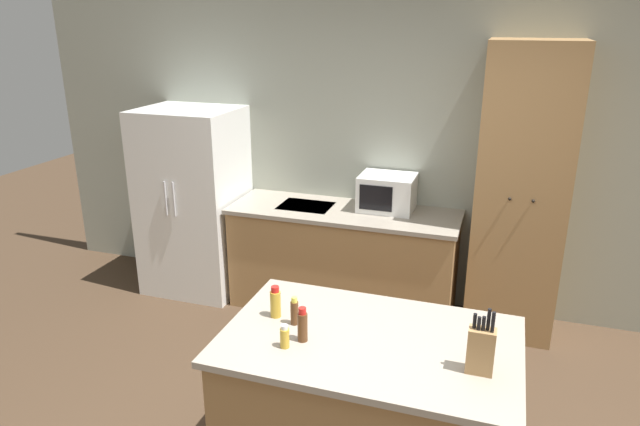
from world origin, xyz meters
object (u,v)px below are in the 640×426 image
pantry_cabinet (521,195)px  microwave (387,192)px  spice_bottle_green_herb (285,337)px  spice_bottle_amber_oil (275,303)px  spice_bottle_short_red (303,325)px  spice_bottle_tall_dark (294,312)px  refrigerator (194,201)px  knife_block (481,349)px

pantry_cabinet → microwave: (-1.04, 0.05, -0.09)m
spice_bottle_green_herb → spice_bottle_amber_oil: bearing=120.9°
microwave → spice_bottle_short_red: size_ratio=2.54×
pantry_cabinet → spice_bottle_tall_dark: size_ratio=15.12×
spice_bottle_amber_oil → refrigerator: bearing=130.2°
spice_bottle_tall_dark → spice_bottle_amber_oil: size_ratio=0.88×
microwave → spice_bottle_short_red: bearing=-88.3°
spice_bottle_amber_oil → spice_bottle_green_herb: (0.15, -0.25, -0.03)m
refrigerator → spice_bottle_short_red: size_ratio=9.50×
knife_block → spice_bottle_tall_dark: knife_block is taller
spice_bottle_amber_oil → spice_bottle_green_herb: bearing=-59.1°
refrigerator → spice_bottle_amber_oil: (1.59, -1.88, 0.19)m
refrigerator → spice_bottle_amber_oil: size_ratio=9.75×
microwave → spice_bottle_green_herb: 2.29m
knife_block → spice_bottle_amber_oil: bearing=170.7°
pantry_cabinet → knife_block: 2.15m
refrigerator → spice_bottle_tall_dark: bearing=-48.3°
refrigerator → spice_bottle_amber_oil: 2.47m
knife_block → refrigerator: bearing=142.0°
refrigerator → spice_bottle_green_herb: size_ratio=14.26×
spice_bottle_green_herb → microwave: bearing=90.2°
pantry_cabinet → spice_bottle_short_red: pantry_cabinet is taller
spice_bottle_amber_oil → spice_bottle_short_red: bearing=-39.4°
refrigerator → spice_bottle_short_red: refrigerator is taller
pantry_cabinet → spice_bottle_amber_oil: size_ratio=13.25×
spice_bottle_tall_dark → spice_bottle_amber_oil: spice_bottle_amber_oil is taller
knife_block → spice_bottle_green_herb: 0.88m
refrigerator → knife_block: (2.62, -2.05, 0.23)m
spice_bottle_tall_dark → spice_bottle_amber_oil: bearing=161.4°
pantry_cabinet → knife_block: size_ratio=7.31×
microwave → spice_bottle_tall_dark: size_ratio=2.98×
microwave → spice_bottle_short_red: 2.21m
microwave → pantry_cabinet: bearing=-3.0°
refrigerator → spice_bottle_green_herb: (1.74, -2.13, 0.17)m
spice_bottle_amber_oil → spice_bottle_green_herb: 0.30m
pantry_cabinet → knife_block: (-0.15, -2.15, -0.07)m
spice_bottle_amber_oil → pantry_cabinet: bearing=59.1°
pantry_cabinet → knife_block: pantry_cabinet is taller
refrigerator → microwave: refrigerator is taller
spice_bottle_short_red → spice_bottle_amber_oil: (-0.21, 0.17, -0.00)m
knife_block → spice_bottle_short_red: 0.82m
pantry_cabinet → spice_bottle_tall_dark: 2.28m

